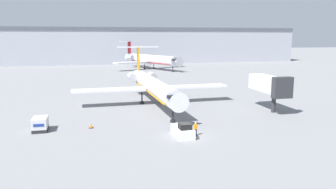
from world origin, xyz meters
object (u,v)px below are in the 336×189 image
airplane_main (152,85)px  jet_bridge (270,85)px  traffic_cone_left (91,126)px  airplane_parked_far_left (151,59)px  pushback_tug (183,131)px  worker_near_tug (196,129)px  luggage_cart (40,124)px

airplane_main → jet_bridge: 20.87m
traffic_cone_left → airplane_parked_far_left: (23.58, 80.81, 3.47)m
traffic_cone_left → jet_bridge: bearing=8.1°
pushback_tug → airplane_main: bearing=89.7°
worker_near_tug → airplane_parked_far_left: (10.66, 87.50, 2.86)m
traffic_cone_left → airplane_parked_far_left: airplane_parked_far_left is taller
airplane_parked_far_left → jet_bridge: bearing=-85.5°
pushback_tug → traffic_cone_left: pushback_tug is taller
airplane_main → airplane_parked_far_left: bearing=79.6°
pushback_tug → luggage_cart: bearing=159.2°
luggage_cart → traffic_cone_left: bearing=-2.0°
luggage_cart → traffic_cone_left: size_ratio=4.58×
pushback_tug → traffic_cone_left: 13.05m
airplane_main → worker_near_tug: 21.19m
airplane_parked_far_left → traffic_cone_left: bearing=-106.3°
airplane_main → luggage_cart: 22.99m
airplane_parked_far_left → jet_bridge: (6.07, -76.61, 0.67)m
traffic_cone_left → airplane_parked_far_left: 84.25m
worker_near_tug → airplane_parked_far_left: 88.19m
traffic_cone_left → jet_bridge: 30.23m
pushback_tug → worker_near_tug: size_ratio=2.46×
airplane_main → luggage_cart: airplane_main is taller
airplane_main → traffic_cone_left: bearing=-128.6°
airplane_main → traffic_cone_left: 18.56m
pushback_tug → luggage_cart: pushback_tug is taller
airplane_main → airplane_parked_far_left: airplane_parked_far_left is taller
luggage_cart → airplane_parked_far_left: 86.10m
airplane_main → pushback_tug: airplane_main is taller
pushback_tug → airplane_parked_far_left: 88.31m
luggage_cart → worker_near_tug: luggage_cart is taller
luggage_cart → airplane_parked_far_left: size_ratio=0.09×
airplane_main → luggage_cart: size_ratio=11.41×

